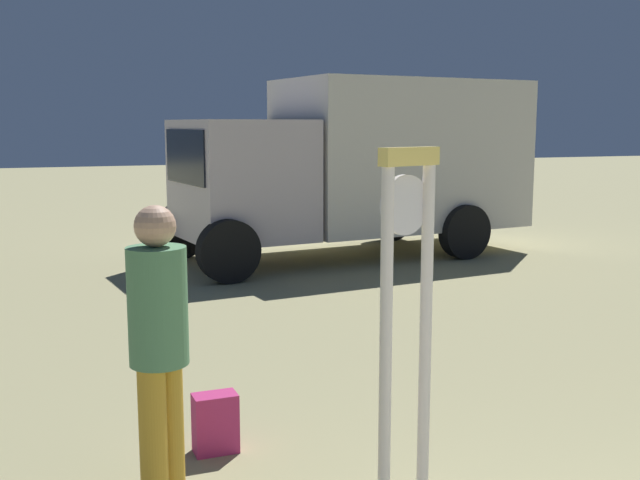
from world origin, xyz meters
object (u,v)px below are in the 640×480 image
object	(u,v)px
standing_clock	(406,300)
box_truck_near	(365,162)
backpack	(215,423)
person_near_clock	(159,341)

from	to	relation	value
standing_clock	box_truck_near	world-z (taller)	box_truck_near
standing_clock	box_truck_near	xyz separation A→B (m)	(3.42, 7.98, 0.34)
backpack	box_truck_near	xyz separation A→B (m)	(4.25, 6.82, 1.39)
box_truck_near	person_near_clock	bearing A→B (deg)	-122.36
standing_clock	backpack	size ratio (longest dim) A/B	5.11
backpack	box_truck_near	bearing A→B (deg)	58.10
standing_clock	backpack	xyz separation A→B (m)	(-0.83, 1.16, -1.04)
standing_clock	backpack	world-z (taller)	standing_clock
standing_clock	backpack	bearing A→B (deg)	125.70
person_near_clock	backpack	bearing A→B (deg)	52.78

